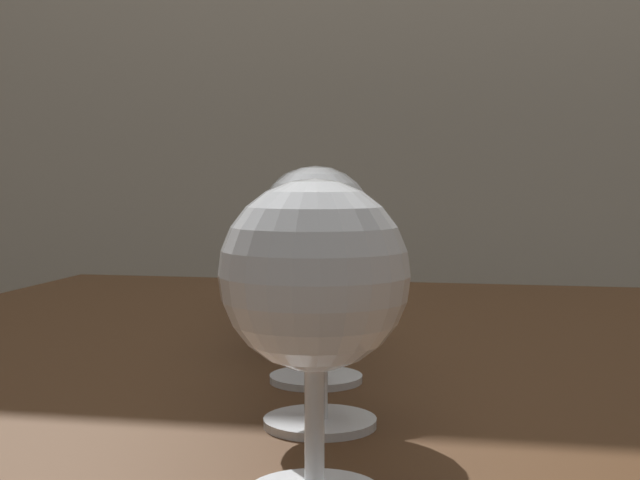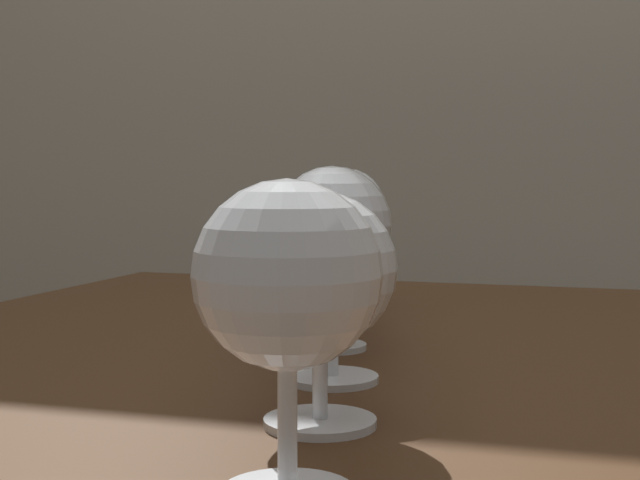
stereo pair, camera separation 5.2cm
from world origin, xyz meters
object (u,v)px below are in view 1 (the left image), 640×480
at_px(wine_glass_white, 320,271).
at_px(wine_glass_pinot, 304,241).
at_px(wine_glass_rose, 304,210).
at_px(wine_glass_merlot, 300,239).
at_px(wine_glass_port, 314,284).
at_px(wine_glass_chardonnay, 316,228).

bearing_deg(wine_glass_white, wine_glass_pinot, 104.68).
bearing_deg(wine_glass_rose, wine_glass_white, -76.34).
xyz_separation_m(wine_glass_pinot, wine_glass_merlot, (-0.03, 0.11, -0.01)).
xyz_separation_m(wine_glass_port, wine_glass_white, (-0.02, 0.12, -0.01)).
relative_size(wine_glass_white, wine_glass_merlot, 1.07).
height_order(wine_glass_white, wine_glass_pinot, wine_glass_pinot).
relative_size(wine_glass_chardonnay, wine_glass_rose, 1.00).
relative_size(wine_glass_pinot, wine_glass_merlot, 1.09).
xyz_separation_m(wine_glass_white, wine_glass_merlot, (-0.09, 0.33, -0.01)).
height_order(wine_glass_pinot, wine_glass_merlot, wine_glass_pinot).
relative_size(wine_glass_port, wine_glass_pinot, 1.04).
distance_m(wine_glass_pinot, wine_glass_merlot, 0.11).
relative_size(wine_glass_white, wine_glass_pinot, 0.98).
distance_m(wine_glass_chardonnay, wine_glass_pinot, 0.12).
bearing_deg(wine_glass_merlot, wine_glass_pinot, -75.13).
relative_size(wine_glass_port, wine_glass_white, 1.06).
relative_size(wine_glass_pinot, wine_glass_rose, 0.92).
distance_m(wine_glass_port, wine_glass_merlot, 0.47).
distance_m(wine_glass_white, wine_glass_chardonnay, 0.12).
bearing_deg(wine_glass_rose, wine_glass_port, -77.01).
bearing_deg(wine_glass_port, wine_glass_rose, 102.99).
height_order(wine_glass_port, wine_glass_pinot, wine_glass_port).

